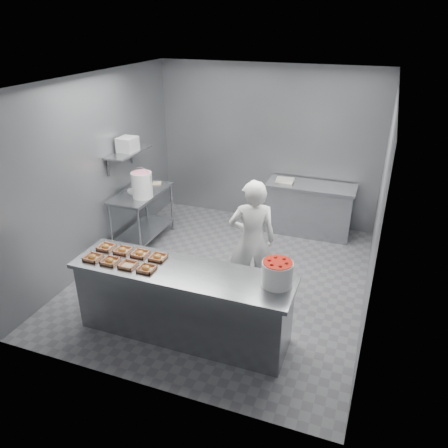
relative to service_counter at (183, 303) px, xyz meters
The scene contains 24 objects.
floor 1.42m from the service_counter, 90.00° to the left, with size 4.50×4.50×0.00m, color #4C4C51.
ceiling 2.71m from the service_counter, 90.00° to the left, with size 4.50×4.50×0.00m, color white.
wall_back 3.72m from the service_counter, 90.00° to the left, with size 4.00×0.04×2.80m, color slate.
wall_left 2.59m from the service_counter, 145.98° to the left, with size 0.04×4.50×2.80m, color slate.
wall_right 2.59m from the service_counter, 34.02° to the left, with size 0.04×4.50×2.80m, color slate.
service_counter is the anchor object (origin of this frame).
prep_table 2.56m from the service_counter, 130.24° to the left, with size 0.60×1.20×0.90m.
back_counter 3.37m from the service_counter, 74.52° to the left, with size 1.50×0.60×0.90m.
wall_shelf 2.88m from the service_counter, 133.03° to the left, with size 0.35×0.90×0.03m, color slate.
tray_0 1.20m from the service_counter, behind, with size 0.19×0.18×0.06m.
tray_1 0.98m from the service_counter, behind, with size 0.19×0.18×0.06m.
tray_2 0.78m from the service_counter, 167.34° to the right, with size 0.19×0.18×0.04m.
tray_3 0.61m from the service_counter, 159.82° to the right, with size 0.19×0.18×0.06m.
tray_4 1.20m from the service_counter, behind, with size 0.19×0.18×0.06m.
tray_5 0.98m from the service_counter, behind, with size 0.19×0.18×0.06m.
tray_6 0.78m from the service_counter, 167.39° to the left, with size 0.19×0.18×0.06m.
tray_7 0.61m from the service_counter, 159.80° to the left, with size 0.19×0.18×0.06m.
worker 1.24m from the service_counter, 64.18° to the left, with size 0.61×0.40×1.68m, color silver.
strawberry_tub 1.24m from the service_counter, ahead, with size 0.34×0.34×0.28m.
glaze_bucket 2.42m from the service_counter, 130.36° to the left, with size 0.34×0.32×0.49m.
bucket_lid 2.65m from the service_counter, 131.64° to the left, with size 0.29×0.29×0.02m, color silver.
rag 2.91m from the service_counter, 123.63° to the left, with size 0.14×0.12×0.02m, color #CCB28C.
appliance 2.94m from the service_counter, 132.88° to the left, with size 0.26×0.30×0.22m, color gray.
paper_stack 3.31m from the service_counter, 82.27° to the left, with size 0.30×0.22×0.05m, color silver.
Camera 1 is at (1.91, -5.14, 3.52)m, focal length 35.00 mm.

